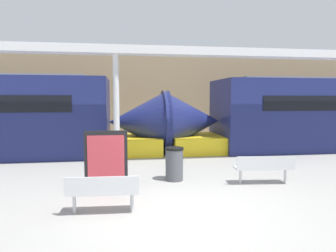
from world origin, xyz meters
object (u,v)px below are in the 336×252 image
Objects in this scene: bench_far at (264,167)px; poster_board at (106,162)px; trash_bin at (174,164)px; bench_near at (103,190)px; support_column_near at (116,111)px.

bench_far is 4.12m from poster_board.
trash_bin is 2.05m from poster_board.
trash_bin is (1.80, 2.20, -0.01)m from bench_near.
bench_near is 1.56× the size of trash_bin.
bench_far is at bearing -17.32° from trash_bin.
trash_bin is at bearing -53.37° from support_column_near.
bench_far is 5.07m from support_column_near.
poster_board reaches higher than trash_bin.
poster_board is (0.00, 1.26, 0.30)m from bench_near.
trash_bin reaches higher than bench_near.
bench_far is at bearing -36.45° from support_column_near.
bench_near is at bearing -129.26° from trash_bin.
bench_far is 1.70× the size of trash_bin.
bench_near is 0.38× the size of support_column_near.
support_column_near reaches higher than bench_near.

